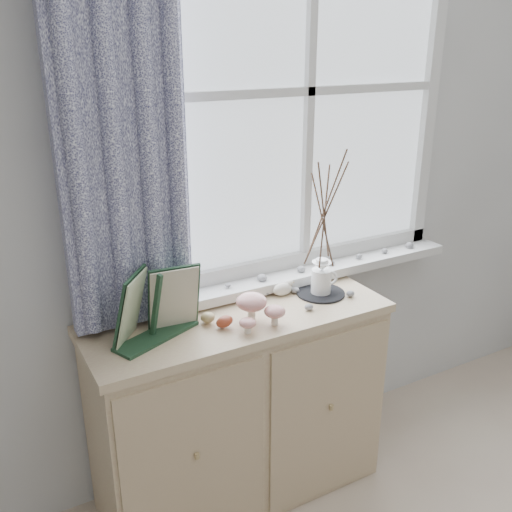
# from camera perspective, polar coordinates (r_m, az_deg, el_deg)

# --- Properties ---
(sideboard) EXTENTS (1.20, 0.45, 0.85)m
(sideboard) POSITION_cam_1_polar(r_m,az_deg,el_deg) (2.43, -1.60, -14.88)
(sideboard) COLOR #C9BA8D
(sideboard) RESTS_ON ground
(botanical_book) EXTENTS (0.41, 0.27, 0.27)m
(botanical_book) POSITION_cam_1_polar(r_m,az_deg,el_deg) (2.00, -9.84, -5.05)
(botanical_book) COLOR #1C3B25
(botanical_book) RESTS_ON sideboard
(toadstool_cluster) EXTENTS (0.19, 0.17, 0.11)m
(toadstool_cluster) POSITION_cam_1_polar(r_m,az_deg,el_deg) (2.13, 0.03, -5.12)
(toadstool_cluster) COLOR white
(toadstool_cluster) RESTS_ON sideboard
(wooden_eggs) EXTENTS (0.13, 0.17, 0.06)m
(wooden_eggs) POSITION_cam_1_polar(r_m,az_deg,el_deg) (2.15, -4.88, -6.10)
(wooden_eggs) COLOR tan
(wooden_eggs) RESTS_ON sideboard
(songbird_figurine) EXTENTS (0.12, 0.06, 0.06)m
(songbird_figurine) POSITION_cam_1_polar(r_m,az_deg,el_deg) (2.37, 2.66, -3.25)
(songbird_figurine) COLOR white
(songbird_figurine) RESTS_ON sideboard
(crocheted_doily) EXTENTS (0.20, 0.20, 0.01)m
(crocheted_doily) POSITION_cam_1_polar(r_m,az_deg,el_deg) (2.40, 6.48, -3.71)
(crocheted_doily) COLOR black
(crocheted_doily) RESTS_ON sideboard
(twig_pitcher) EXTENTS (0.29, 0.29, 0.63)m
(twig_pitcher) POSITION_cam_1_polar(r_m,az_deg,el_deg) (2.28, 6.84, 4.48)
(twig_pitcher) COLOR white
(twig_pitcher) RESTS_ON crocheted_doily
(sideboard_pebbles) EXTENTS (0.34, 0.23, 0.03)m
(sideboard_pebbles) POSITION_cam_1_polar(r_m,az_deg,el_deg) (2.37, 5.26, -3.80)
(sideboard_pebbles) COLOR #9B9C9E
(sideboard_pebbles) RESTS_ON sideboard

